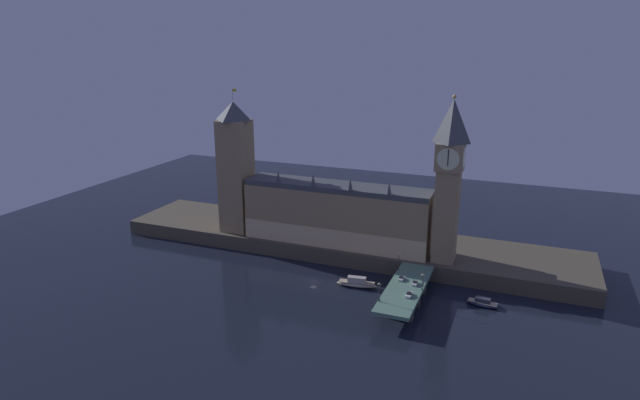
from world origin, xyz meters
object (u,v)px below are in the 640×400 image
victoria_tower (236,167)px  car_southbound_lead (409,294)px  street_lamp_mid (423,280)px  boat_downstream (483,303)px  clock_tower (449,176)px  car_northbound_lead (401,278)px  street_lamp_near (379,290)px  boat_upstream (357,283)px  pedestrian_mid_walk (423,283)px  street_lamp_far (399,259)px  pedestrian_near_rail (380,299)px  car_southbound_trail (415,283)px

victoria_tower → car_southbound_lead: size_ratio=15.01×
street_lamp_mid → boat_downstream: size_ratio=0.52×
clock_tower → car_northbound_lead: 45.68m
victoria_tower → street_lamp_near: 101.22m
clock_tower → street_lamp_mid: (-2.62, -31.07, -32.64)m
car_southbound_lead → boat_upstream: car_southbound_lead is taller
pedestrian_mid_walk → street_lamp_far: (-12.10, 10.53, 3.62)m
street_lamp_mid → street_lamp_far: street_lamp_far is taller
pedestrian_mid_walk → pedestrian_near_rail: bearing=-121.4°
victoria_tower → car_northbound_lead: bearing=-17.3°
clock_tower → car_southbound_trail: clock_tower is taller
street_lamp_mid → boat_upstream: (-27.71, 7.03, -9.38)m
car_southbound_lead → pedestrian_mid_walk: pedestrian_mid_walk is taller
pedestrian_mid_walk → street_lamp_far: size_ratio=0.23×
car_southbound_lead → pedestrian_near_rail: bearing=-137.3°
pedestrian_near_rail → street_lamp_far: street_lamp_far is taller
victoria_tower → street_lamp_mid: (97.51, -33.18, -27.28)m
victoria_tower → street_lamp_near: size_ratio=9.61×
car_northbound_lead → street_lamp_near: bearing=-99.3°
victoria_tower → boat_upstream: bearing=-20.5°
victoria_tower → boat_upstream: 83.06m
street_lamp_near → street_lamp_mid: street_lamp_near is taller
pedestrian_near_rail → car_northbound_lead: bearing=81.9°
pedestrian_near_rail → pedestrian_mid_walk: pedestrian_near_rail is taller
car_southbound_lead → street_lamp_far: (-9.18, 21.59, 3.86)m
victoria_tower → clock_tower: bearing=-1.2°
clock_tower → pedestrian_near_rail: (-14.73, -46.05, -35.78)m
car_southbound_lead → pedestrian_mid_walk: (2.93, 11.07, 0.24)m
car_northbound_lead → street_lamp_mid: size_ratio=0.60×
street_lamp_far → boat_downstream: bearing=-9.6°
pedestrian_near_rail → street_lamp_near: 3.54m
car_northbound_lead → victoria_tower: bearing=162.7°
car_northbound_lead → street_lamp_far: (-3.33, 9.08, 3.87)m
car_northbound_lead → boat_upstream: 19.52m
car_southbound_trail → boat_upstream: (-24.39, 3.59, -5.94)m
victoria_tower → street_lamp_near: (85.01, -47.90, -26.91)m
clock_tower → boat_downstream: 51.37m
boat_downstream → pedestrian_near_rail: bearing=-144.5°
car_southbound_lead → boat_upstream: bearing=150.3°
boat_downstream → boat_upstream: bearing=-177.7°
clock_tower → pedestrian_mid_walk: (-3.02, -26.88, -35.82)m
clock_tower → car_northbound_lead: (-11.80, -25.43, -36.07)m
pedestrian_mid_walk → boat_upstream: pedestrian_mid_walk is taller
car_southbound_trail → pedestrian_mid_walk: bearing=14.6°
boat_upstream → boat_downstream: (49.16, 1.94, -0.36)m
pedestrian_near_rail → car_southbound_trail: bearing=64.5°
car_southbound_lead → street_lamp_mid: (3.33, 6.87, 3.42)m
street_lamp_mid → boat_upstream: size_ratio=0.39×
boat_upstream → victoria_tower: bearing=159.5°
car_southbound_trail → boat_downstream: car_southbound_trail is taller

